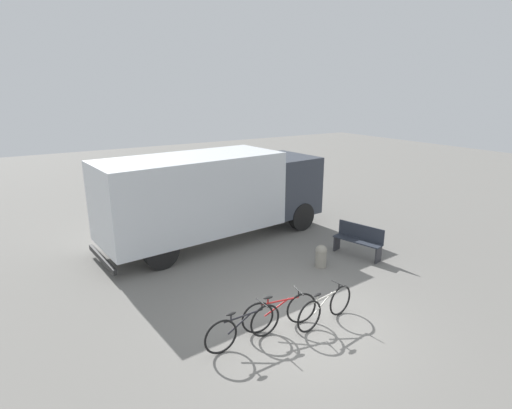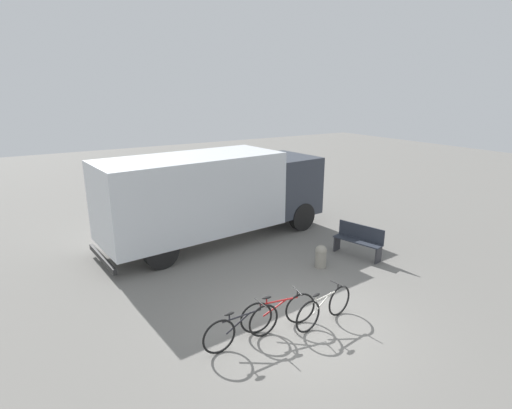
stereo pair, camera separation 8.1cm
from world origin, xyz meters
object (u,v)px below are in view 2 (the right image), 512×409
(bicycle_near, at_px, (242,328))
(bollard_near_bench, at_px, (321,255))
(delivery_truck, at_px, (214,192))
(bicycle_far, at_px, (324,308))
(bicycle_middle, at_px, (279,312))
(park_bench, at_px, (359,239))

(bicycle_near, xyz_separation_m, bollard_near_bench, (3.81, 2.01, -0.02))
(delivery_truck, height_order, bicycle_far, delivery_truck)
(delivery_truck, bearing_deg, bicycle_middle, -107.02)
(park_bench, distance_m, bicycle_middle, 4.80)
(park_bench, bearing_deg, delivery_truck, 26.30)
(bollard_near_bench, bearing_deg, park_bench, 0.73)
(delivery_truck, distance_m, bicycle_near, 6.18)
(delivery_truck, xyz_separation_m, bicycle_near, (-2.16, -5.65, -1.30))
(bicycle_middle, bearing_deg, delivery_truck, 87.98)
(bicycle_middle, xyz_separation_m, bollard_near_bench, (2.84, 1.92, -0.02))
(park_bench, relative_size, bicycle_far, 0.90)
(park_bench, distance_m, bollard_near_bench, 1.55)
(delivery_truck, distance_m, bicycle_middle, 5.83)
(bicycle_near, relative_size, bicycle_middle, 1.01)
(bicycle_middle, relative_size, bicycle_far, 1.00)
(bicycle_middle, relative_size, bollard_near_bench, 2.58)
(delivery_truck, relative_size, bicycle_near, 4.55)
(bicycle_far, distance_m, bollard_near_bench, 2.97)
(bicycle_middle, distance_m, bollard_near_bench, 3.43)
(bicycle_near, bearing_deg, bicycle_far, -9.38)
(delivery_truck, relative_size, bicycle_far, 4.58)
(park_bench, bearing_deg, bicycle_near, 95.70)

